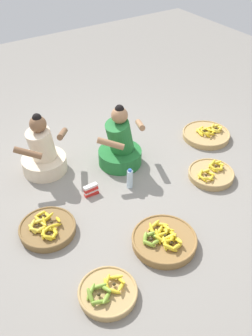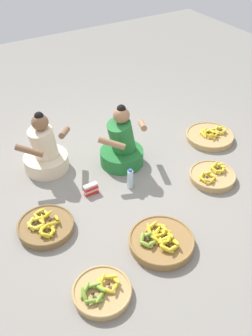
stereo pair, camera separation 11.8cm
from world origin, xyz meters
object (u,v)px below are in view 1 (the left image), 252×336
(banana_basket_back_left, at_px, (164,240))
(water_bottle, at_px, (130,179))
(vendor_woman_behind, at_px, (43,153))
(banana_basket_near_vendor, at_px, (206,134))
(banana_basket_back_center, at_px, (108,292))
(banana_basket_front_right, at_px, (211,174))
(packet_carton_stack, at_px, (91,190))
(vendor_woman_front, at_px, (120,146))
(banana_basket_mid_right, at_px, (47,228))

(banana_basket_back_left, bearing_deg, water_bottle, 77.89)
(vendor_woman_behind, height_order, banana_basket_back_left, vendor_woman_behind)
(banana_basket_near_vendor, height_order, banana_basket_back_left, banana_basket_back_left)
(banana_basket_back_center, relative_size, banana_basket_back_left, 0.81)
(banana_basket_front_right, distance_m, packet_carton_stack, 1.40)
(vendor_woman_front, xyz_separation_m, banana_basket_back_center, (-1.07, -1.49, -0.21))
(packet_carton_stack, bearing_deg, vendor_woman_front, 28.16)
(banana_basket_mid_right, xyz_separation_m, banana_basket_back_left, (0.86, -0.75, 0.01))
(banana_basket_back_center, bearing_deg, banana_basket_back_left, 14.09)
(banana_basket_back_left, height_order, water_bottle, water_bottle)
(banana_basket_back_center, distance_m, water_bottle, 1.40)
(vendor_woman_front, height_order, packet_carton_stack, vendor_woman_front)
(banana_basket_near_vendor, height_order, water_bottle, water_bottle)
(packet_carton_stack, bearing_deg, banana_basket_mid_right, -158.16)
(banana_basket_mid_right, height_order, banana_basket_back_center, banana_basket_mid_right)
(water_bottle, bearing_deg, packet_carton_stack, 162.74)
(vendor_woman_front, height_order, banana_basket_mid_right, vendor_woman_front)
(banana_basket_front_right, bearing_deg, banana_basket_mid_right, 172.72)
(banana_basket_back_left, height_order, packet_carton_stack, banana_basket_back_left)
(vendor_woman_front, distance_m, water_bottle, 0.48)
(banana_basket_mid_right, relative_size, water_bottle, 2.21)
(banana_basket_near_vendor, xyz_separation_m, banana_basket_back_center, (-2.33, -1.34, -0.00))
(vendor_woman_front, bearing_deg, banana_basket_back_center, -125.74)
(vendor_woman_front, distance_m, vendor_woman_behind, 0.90)
(banana_basket_front_right, relative_size, packet_carton_stack, 3.17)
(banana_basket_front_right, distance_m, water_bottle, 0.96)
(banana_basket_mid_right, relative_size, banana_basket_near_vendor, 0.90)
(vendor_woman_behind, bearing_deg, banana_basket_mid_right, -112.39)
(banana_basket_mid_right, xyz_separation_m, banana_basket_back_center, (0.13, -0.93, -0.01))
(banana_basket_front_right, height_order, banana_basket_back_center, banana_basket_front_right)
(banana_basket_back_center, height_order, banana_basket_back_left, banana_basket_back_left)
(vendor_woman_behind, relative_size, banana_basket_near_vendor, 1.22)
(banana_basket_front_right, relative_size, banana_basket_near_vendor, 0.85)
(vendor_woman_behind, distance_m, banana_basket_back_center, 1.89)
(banana_basket_near_vendor, distance_m, packet_carton_stack, 1.84)
(vendor_woman_front, distance_m, banana_basket_front_right, 1.11)
(water_bottle, bearing_deg, vendor_woman_front, 70.87)
(banana_basket_back_left, distance_m, packet_carton_stack, 1.03)
(packet_carton_stack, bearing_deg, banana_basket_back_left, -76.78)
(vendor_woman_front, height_order, water_bottle, vendor_woman_front)
(vendor_woman_behind, height_order, banana_basket_mid_right, vendor_woman_behind)
(banana_basket_front_right, relative_size, banana_basket_back_left, 0.85)
(banana_basket_mid_right, bearing_deg, banana_basket_near_vendor, 9.31)
(banana_basket_near_vendor, relative_size, banana_basket_back_center, 1.24)
(vendor_woman_front, height_order, banana_basket_back_left, vendor_woman_front)
(banana_basket_back_left, bearing_deg, vendor_woman_behind, 106.05)
(banana_basket_near_vendor, bearing_deg, banana_basket_back_left, -144.19)
(water_bottle, relative_size, packet_carton_stack, 1.52)
(banana_basket_front_right, xyz_separation_m, banana_basket_back_center, (-1.81, -0.69, -0.00))
(vendor_woman_behind, height_order, water_bottle, vendor_woman_behind)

